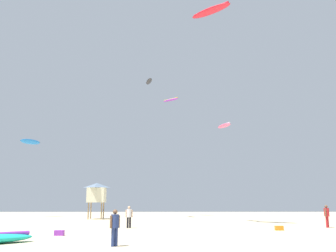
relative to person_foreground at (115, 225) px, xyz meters
The scene contains 11 objects.
person_foreground is the anchor object (origin of this frame).
person_midground 19.62m from the person_foreground, 38.85° to the left, with size 0.43×0.46×1.75m.
person_left 12.00m from the person_foreground, 92.04° to the left, with size 0.55×0.38×1.67m.
lifeguard_tower 27.26m from the person_foreground, 101.87° to the left, with size 2.30×2.30×4.15m.
cooler_box 6.93m from the person_foreground, 126.15° to the left, with size 0.56×0.36×0.32m, color purple.
gear_bag 14.21m from the person_foreground, 41.91° to the left, with size 0.56×0.36×0.32m, color orange.
kite_aloft_0 33.83m from the person_foreground, 89.39° to the left, with size 1.15×2.71×0.45m.
kite_aloft_1 24.04m from the person_foreground, 67.13° to the left, with size 1.49×2.65×0.36m.
kite_aloft_2 38.81m from the person_foreground, 84.62° to the left, with size 2.64×2.48×0.41m.
kite_aloft_3 25.59m from the person_foreground, 66.00° to the left, with size 4.11×3.88×0.56m.
kite_aloft_4 36.43m from the person_foreground, 116.29° to the left, with size 2.46×3.05×0.78m.
Camera 1 is at (-0.42, -13.80, 2.06)m, focal length 39.87 mm.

